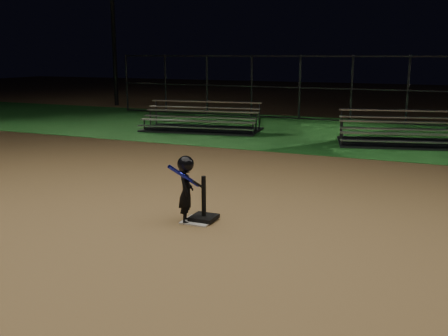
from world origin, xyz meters
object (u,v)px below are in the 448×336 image
at_px(child_batter, 186,187).
at_px(light_pole_left, 112,3).
at_px(bleacher_left, 202,125).
at_px(batting_tee, 204,212).
at_px(home_plate, 198,221).
at_px(bleacher_right, 408,138).

relative_size(child_batter, light_pole_left, 0.13).
bearing_deg(bleacher_left, batting_tee, -72.70).
height_order(home_plate, child_batter, child_batter).
bearing_deg(batting_tee, bleacher_right, 74.67).
bearing_deg(batting_tee, bleacher_left, 116.13).
bearing_deg(batting_tee, home_plate, -133.50).
bearing_deg(child_batter, batting_tee, -74.04).
distance_m(batting_tee, child_batter, 0.50).
bearing_deg(bleacher_right, bleacher_left, 164.74).
distance_m(child_batter, light_pole_left, 19.65).
bearing_deg(light_pole_left, child_batter, -51.79).
distance_m(child_batter, bleacher_left, 9.76).
relative_size(batting_tee, child_batter, 0.66).
xyz_separation_m(child_batter, bleacher_right, (2.55, 8.72, -0.36)).
height_order(child_batter, bleacher_right, child_batter).
distance_m(home_plate, child_batter, 0.58).
bearing_deg(light_pole_left, bleacher_left, -38.40).
relative_size(home_plate, batting_tee, 0.65).
height_order(bleacher_right, light_pole_left, light_pole_left).
bearing_deg(bleacher_right, home_plate, -119.54).
distance_m(child_batter, bleacher_right, 9.09).
relative_size(batting_tee, bleacher_right, 0.17).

